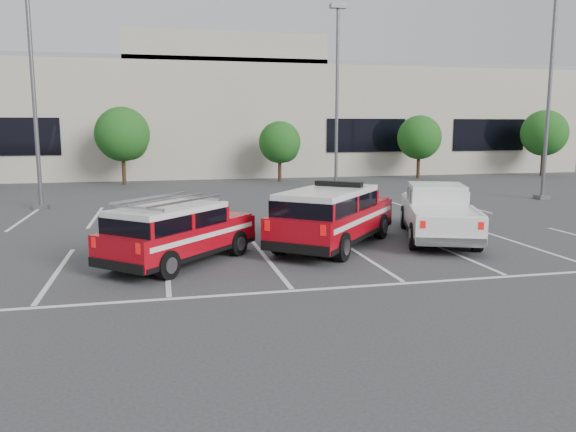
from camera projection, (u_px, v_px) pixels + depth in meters
name	position (u px, v px, depth m)	size (l,w,h in m)	color
ground	(269.00, 261.00, 15.21)	(120.00, 120.00, 0.00)	#313133
stall_markings	(244.00, 231.00, 19.54)	(23.00, 15.00, 0.01)	silver
convention_building	(196.00, 113.00, 45.18)	(60.00, 16.99, 13.20)	#B9B09D
tree_mid_left	(124.00, 136.00, 34.87)	(3.37, 3.37, 4.85)	#3F2B19
tree_mid_right	(281.00, 144.00, 37.16)	(2.77, 2.77, 3.99)	#3F2B19
tree_right	(420.00, 139.00, 39.32)	(3.07, 3.07, 4.42)	#3F2B19
tree_far_right	(545.00, 135.00, 41.47)	(3.37, 3.37, 4.85)	#3F2B19
light_pole_left	(33.00, 90.00, 24.18)	(0.90, 0.60, 10.24)	#59595E
light_pole_mid	(337.00, 98.00, 31.34)	(0.90, 0.60, 10.24)	#59595E
light_pole_right	(549.00, 94.00, 27.54)	(0.90, 0.60, 10.24)	#59595E
fire_chief_suv	(333.00, 221.00, 16.98)	(5.07, 5.57, 1.95)	#9B0712
white_pickup	(437.00, 217.00, 18.27)	(3.77, 5.97, 1.73)	silver
ladder_suv	(178.00, 237.00, 14.87)	(4.40, 4.57, 1.80)	#9B0712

